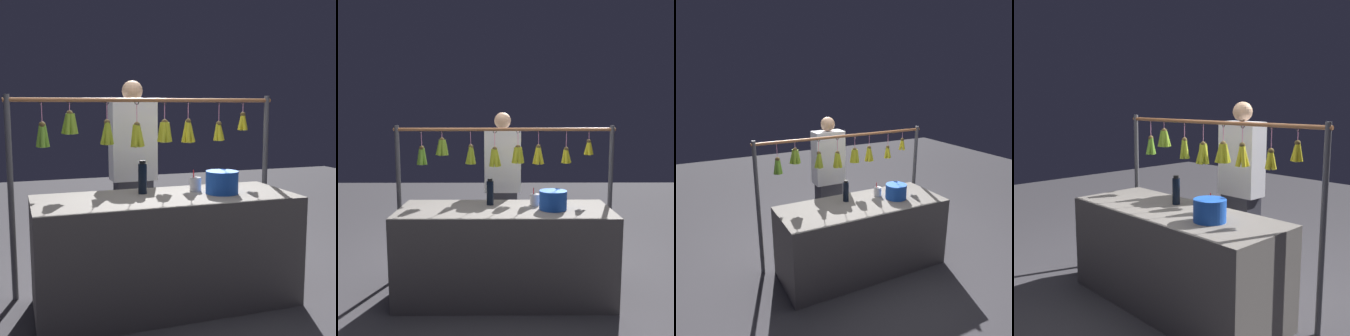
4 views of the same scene
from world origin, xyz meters
TOP-DOWN VIEW (x-y plane):
  - ground_plane at (0.00, 0.00)m, footprint 12.00×12.00m
  - market_counter at (0.00, 0.00)m, footprint 1.87×0.72m
  - display_rack at (0.04, -0.43)m, footprint 2.16×0.12m
  - water_bottle at (0.13, -0.14)m, footprint 0.06×0.06m
  - blue_bucket at (-0.42, 0.04)m, footprint 0.24×0.24m
  - drink_cup at (-0.28, -0.13)m, footprint 0.09×0.09m
  - vendor_person at (0.02, -0.87)m, footprint 0.39×0.21m

SIDE VIEW (x-z plane):
  - ground_plane at x=0.00m, z-range 0.00..0.00m
  - market_counter at x=0.00m, z-range 0.00..0.80m
  - vendor_person at x=0.02m, z-range -0.01..1.65m
  - drink_cup at x=-0.28m, z-range 0.77..0.93m
  - blue_bucket at x=-0.42m, z-range 0.80..0.97m
  - water_bottle at x=0.13m, z-range 0.80..1.04m
  - display_rack at x=0.04m, z-range 0.36..1.88m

